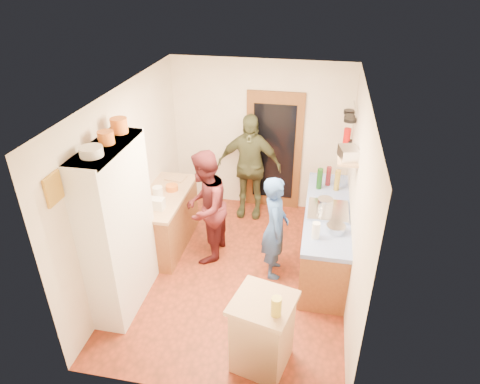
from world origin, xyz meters
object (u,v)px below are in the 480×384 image
(island_base, at_px, (262,334))
(person_left, at_px, (208,206))
(hutch_body, at_px, (119,230))
(person_back, at_px, (250,167))
(right_counter_base, at_px, (325,237))
(person_hob, at_px, (277,229))

(island_base, xyz_separation_m, person_left, (-1.07, 1.80, 0.42))
(hutch_body, distance_m, person_back, 2.69)
(right_counter_base, distance_m, person_back, 1.78)
(island_base, xyz_separation_m, person_hob, (-0.03, 1.56, 0.33))
(person_back, bearing_deg, island_base, -78.50)
(hutch_body, xyz_separation_m, person_left, (0.81, 1.13, -0.25))
(person_left, bearing_deg, person_hob, 79.45)
(right_counter_base, distance_m, person_hob, 0.85)
(person_back, bearing_deg, right_counter_base, -41.24)
(person_hob, bearing_deg, right_counter_base, -66.45)
(right_counter_base, relative_size, person_left, 1.29)
(right_counter_base, bearing_deg, person_hob, -148.18)
(hutch_body, relative_size, person_back, 1.20)
(right_counter_base, bearing_deg, person_left, -174.21)
(person_hob, xyz_separation_m, person_back, (-0.64, 1.52, 0.15))
(right_counter_base, xyz_separation_m, person_left, (-1.69, -0.17, 0.43))
(hutch_body, bearing_deg, right_counter_base, 27.47)
(hutch_body, relative_size, person_hob, 1.45)
(right_counter_base, xyz_separation_m, island_base, (-0.63, -1.97, 0.01))
(island_base, xyz_separation_m, person_back, (-0.68, 3.08, 0.48))
(hutch_body, relative_size, island_base, 2.56)
(right_counter_base, height_order, person_hob, person_hob)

